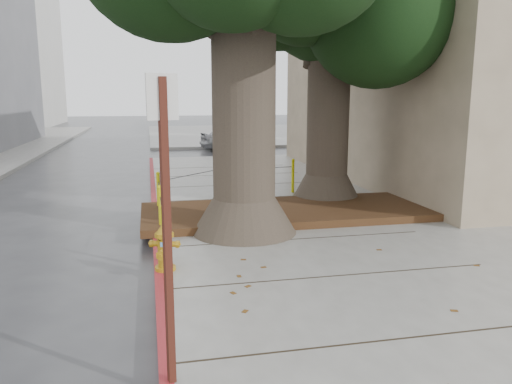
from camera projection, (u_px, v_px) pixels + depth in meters
ground at (299, 288)px, 7.31m from camera, size 140.00×140.00×0.00m
sidewalk_far at (258, 133)px, 37.35m from camera, size 16.00×20.00×0.15m
curb_red at (157, 244)px, 9.29m from camera, size 0.14×26.00×0.16m
planter_bed at (287, 212)px, 11.20m from camera, size 6.40×2.60×0.16m
building_side_white at (411, 72)px, 34.75m from camera, size 10.00×10.00×9.00m
building_side_grey at (441, 57)px, 41.47m from camera, size 12.00×14.00×12.00m
tree_far at (342, 2)px, 12.03m from camera, size 4.50×3.80×7.17m
bollard_ring at (206, 192)px, 11.21m from camera, size 3.79×5.39×0.95m
fire_hydrant at (165, 247)px, 7.59m from camera, size 0.41×0.40×0.76m
signpost at (166, 216)px, 4.36m from camera, size 0.27×0.11×2.81m
car_silver at (237, 137)px, 26.28m from camera, size 4.04×2.04×1.32m
car_red at (408, 134)px, 28.95m from camera, size 4.01×1.70×1.29m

